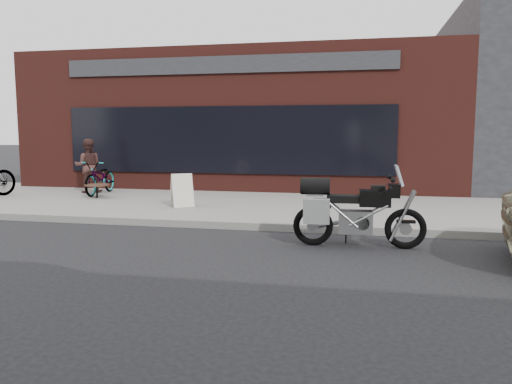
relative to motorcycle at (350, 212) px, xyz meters
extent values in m
plane|color=black|center=(-1.85, -2.97, -0.61)|extent=(120.00, 120.00, 0.00)
cube|color=gray|center=(-1.85, 4.03, -0.53)|extent=(44.00, 6.00, 0.15)
cube|color=#55211B|center=(-3.85, 11.03, 1.64)|extent=(14.00, 10.00, 4.50)
cube|color=black|center=(-3.85, 6.00, 1.09)|extent=(10.00, 0.08, 2.00)
cube|color=#252529|center=(-3.85, 6.00, 3.29)|extent=(10.00, 0.08, 0.50)
torus|color=black|center=(-0.62, 0.00, -0.27)|extent=(0.69, 0.13, 0.69)
torus|color=black|center=(0.91, 0.05, -0.27)|extent=(0.69, 0.13, 0.69)
cube|color=#B7B7BC|center=(0.10, 0.03, -0.18)|extent=(0.57, 0.32, 0.39)
cube|color=black|center=(0.40, 0.04, 0.23)|extent=(0.52, 0.34, 0.27)
cube|color=black|center=(-0.11, 0.02, 0.21)|extent=(0.57, 0.30, 0.12)
cube|color=black|center=(-0.47, 0.01, 0.13)|extent=(0.31, 0.23, 0.14)
cube|color=black|center=(0.71, 0.04, 0.37)|extent=(0.19, 0.25, 0.23)
cube|color=silver|center=(0.78, 0.05, 0.62)|extent=(0.16, 0.31, 0.34)
cylinder|color=black|center=(0.64, 0.04, 0.44)|extent=(0.05, 0.72, 0.03)
cube|color=#B7B7BC|center=(-0.59, 0.01, 0.27)|extent=(0.30, 0.32, 0.03)
cube|color=gray|center=(-0.54, -0.26, 0.03)|extent=(0.44, 0.20, 0.41)
cylinder|color=black|center=(-0.59, 0.01, 0.42)|extent=(0.50, 0.30, 0.29)
cylinder|color=#B7B7BC|center=(-0.32, 0.18, -0.25)|extent=(0.57, 0.10, 0.20)
imported|color=gray|center=(-7.16, 4.62, 0.02)|extent=(0.77, 1.87, 0.96)
cube|color=white|center=(-3.97, 2.73, -0.06)|extent=(0.55, 0.49, 0.80)
cube|color=white|center=(-4.09, 2.90, -0.06)|extent=(0.55, 0.49, 0.80)
cylinder|color=black|center=(-6.85, 3.84, -0.29)|extent=(0.06, 0.06, 0.34)
cylinder|color=#472C21|center=(-6.85, 3.84, -0.10)|extent=(0.66, 0.66, 0.04)
imported|color=#462925|center=(-7.71, 4.89, 0.34)|extent=(0.95, 0.86, 1.59)
camera|label=1|loc=(0.15, -8.44, 1.34)|focal=35.00mm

